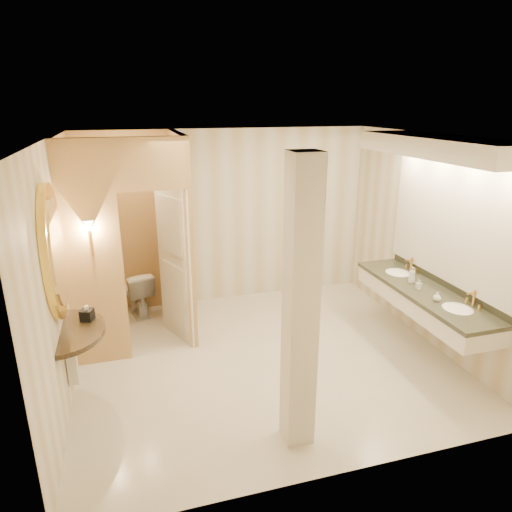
{
  "coord_description": "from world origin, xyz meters",
  "views": [
    {
      "loc": [
        -1.5,
        -4.82,
        3.05
      ],
      "look_at": [
        -0.05,
        0.2,
        1.29
      ],
      "focal_mm": 32.0,
      "sensor_mm": 36.0,
      "label": 1
    }
  ],
  "objects": [
    {
      "name": "floor",
      "position": [
        0.0,
        0.0,
        0.0
      ],
      "size": [
        4.5,
        4.5,
        0.0
      ],
      "primitive_type": "plane",
      "color": "beige",
      "rests_on": "ground"
    },
    {
      "name": "ceiling",
      "position": [
        0.0,
        0.0,
        2.7
      ],
      "size": [
        4.5,
        4.5,
        0.0
      ],
      "primitive_type": "plane",
      "rotation": [
        3.14,
        0.0,
        0.0
      ],
      "color": "white",
      "rests_on": "wall_back"
    },
    {
      "name": "wall_back",
      "position": [
        0.0,
        2.0,
        1.35
      ],
      "size": [
        4.5,
        0.02,
        2.7
      ],
      "primitive_type": "cube",
      "color": "beige",
      "rests_on": "floor"
    },
    {
      "name": "wall_front",
      "position": [
        0.0,
        -2.0,
        1.35
      ],
      "size": [
        4.5,
        0.02,
        2.7
      ],
      "primitive_type": "cube",
      "color": "beige",
      "rests_on": "floor"
    },
    {
      "name": "wall_left",
      "position": [
        -2.25,
        0.0,
        1.35
      ],
      "size": [
        0.02,
        4.0,
        2.7
      ],
      "primitive_type": "cube",
      "color": "beige",
      "rests_on": "floor"
    },
    {
      "name": "wall_right",
      "position": [
        2.25,
        0.0,
        1.35
      ],
      "size": [
        0.02,
        4.0,
        2.7
      ],
      "primitive_type": "cube",
      "color": "beige",
      "rests_on": "floor"
    },
    {
      "name": "toilet_closet",
      "position": [
        -1.12,
        0.97,
        1.39
      ],
      "size": [
        1.5,
        1.55,
        2.7
      ],
      "color": "tan",
      "rests_on": "floor"
    },
    {
      "name": "wall_sconce",
      "position": [
        -1.93,
        0.43,
        1.73
      ],
      "size": [
        0.14,
        0.14,
        0.42
      ],
      "color": "gold",
      "rests_on": "toilet_closet"
    },
    {
      "name": "vanity",
      "position": [
        1.98,
        -0.4,
        1.63
      ],
      "size": [
        0.75,
        2.39,
        2.09
      ],
      "color": "beige",
      "rests_on": "floor"
    },
    {
      "name": "console_shelf",
      "position": [
        -2.21,
        -0.32,
        1.35
      ],
      "size": [
        1.02,
        1.02,
        1.96
      ],
      "color": "black",
      "rests_on": "floor"
    },
    {
      "name": "pillar",
      "position": [
        -0.13,
        -1.46,
        1.35
      ],
      "size": [
        0.26,
        0.26,
        2.7
      ],
      "primitive_type": "cube",
      "color": "beige",
      "rests_on": "floor"
    },
    {
      "name": "tissue_box",
      "position": [
        -2.0,
        -0.15,
        0.94
      ],
      "size": [
        0.15,
        0.15,
        0.12
      ],
      "primitive_type": "cube",
      "rotation": [
        0.0,
        0.0,
        -0.35
      ],
      "color": "black",
      "rests_on": "console_shelf"
    },
    {
      "name": "toilet",
      "position": [
        -1.47,
        1.75,
        0.35
      ],
      "size": [
        0.54,
        0.75,
        0.69
      ],
      "primitive_type": "imported",
      "rotation": [
        0.0,
        0.0,
        3.39
      ],
      "color": "white",
      "rests_on": "floor"
    },
    {
      "name": "soap_bottle_a",
      "position": [
        1.86,
        -0.39,
        0.94
      ],
      "size": [
        0.07,
        0.07,
        0.12
      ],
      "primitive_type": "imported",
      "rotation": [
        0.0,
        0.0,
        0.25
      ],
      "color": "beige",
      "rests_on": "vanity"
    },
    {
      "name": "soap_bottle_b",
      "position": [
        1.85,
        -0.76,
        0.93
      ],
      "size": [
        0.1,
        0.1,
        0.11
      ],
      "primitive_type": "imported",
      "rotation": [
        0.0,
        0.0,
        0.15
      ],
      "color": "silver",
      "rests_on": "vanity"
    },
    {
      "name": "soap_bottle_c",
      "position": [
        1.9,
        -0.19,
        0.98
      ],
      "size": [
        0.09,
        0.09,
        0.21
      ],
      "primitive_type": "imported",
      "rotation": [
        0.0,
        0.0,
        0.14
      ],
      "color": "#C6B28C",
      "rests_on": "vanity"
    }
  ]
}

